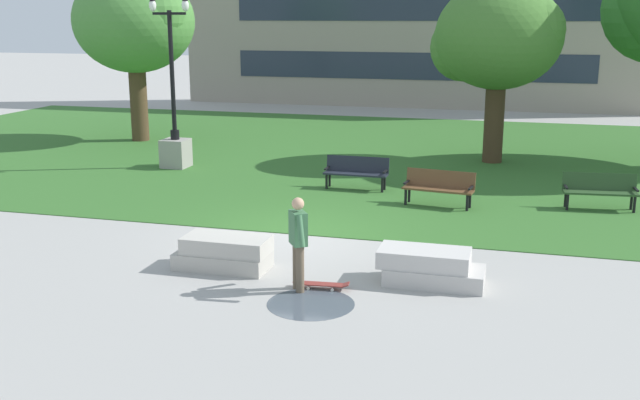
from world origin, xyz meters
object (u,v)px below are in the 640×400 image
Objects in this scene: skateboard at (321,284)px; park_bench_near_right at (439,186)px; park_bench_far_left at (600,189)px; concrete_block_left at (430,267)px; concrete_block_center at (225,253)px; lamp_post_center at (175,134)px; park_bench_near_left at (356,171)px; person_skateboarder at (298,239)px.

skateboard is 0.56× the size of park_bench_near_right.
concrete_block_left is at bearing -117.97° from park_bench_far_left.
concrete_block_center is 1.76× the size of skateboard.
skateboard is 0.19× the size of lamp_post_center.
skateboard is at bearing -156.62° from concrete_block_left.
concrete_block_center is 1.01× the size of park_bench_near_left.
park_bench_near_left is at bearing -13.32° from lamp_post_center.
lamp_post_center is at bearing 137.08° from concrete_block_left.
concrete_block_center is 2.20m from skateboard.
park_bench_far_left is at bearing 10.29° from park_bench_near_right.
skateboard is at bearing -15.90° from concrete_block_center.
concrete_block_center is 0.95× the size of concrete_block_left.
lamp_post_center is at bearing 166.68° from park_bench_near_left.
concrete_block_left is 5.81m from park_bench_near_right.
park_bench_near_right is at bearing -169.71° from park_bench_far_left.
skateboard is at bearing -51.76° from lamp_post_center.
concrete_block_left is at bearing 2.86° from concrete_block_center.
lamp_post_center is (-9.25, 8.60, 0.78)m from concrete_block_left.
park_bench_near_right is (1.35, 6.58, 0.45)m from skateboard.
park_bench_near_right is at bearing -17.85° from lamp_post_center.
park_bench_near_left is at bearing 151.64° from park_bench_near_right.
person_skateboarder is 0.32× the size of lamp_post_center.
lamp_post_center reaches higher than park_bench_near_left.
concrete_block_left is at bearing -42.92° from lamp_post_center.
park_bench_far_left is at bearing -9.40° from lamp_post_center.
concrete_block_left is (3.95, 0.20, 0.00)m from concrete_block_center.
person_skateboarder reaches higher than skateboard.
park_bench_near_left reaches higher than skateboard.
person_skateboarder is at bearing -153.86° from skateboard.
concrete_block_center is at bearing -119.98° from park_bench_near_right.
concrete_block_center reaches higher than skateboard.
park_bench_far_left reaches higher than concrete_block_center.
park_bench_far_left is 12.89m from lamp_post_center.
park_bench_far_left is 0.35× the size of lamp_post_center.
lamp_post_center reaches higher than concrete_block_left.
skateboard is 6.73m from park_bench_near_right.
lamp_post_center is at bearing 121.07° from concrete_block_center.
person_skateboarder is 0.97m from skateboard.
lamp_post_center is (-5.30, 8.80, 0.78)m from concrete_block_center.
park_bench_near_right reaches higher than skateboard.
person_skateboarder is at bearing -127.14° from park_bench_far_left.
concrete_block_center is 3.95m from concrete_block_left.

